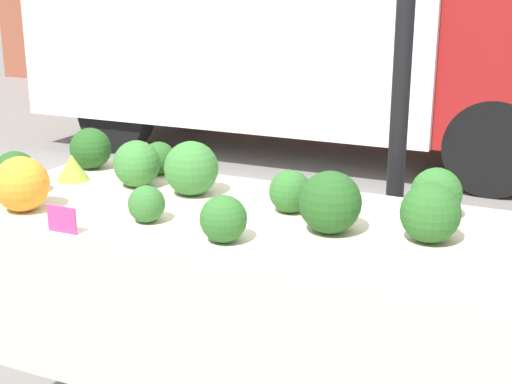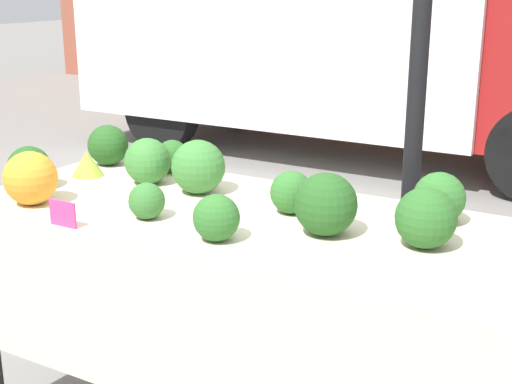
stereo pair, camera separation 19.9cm
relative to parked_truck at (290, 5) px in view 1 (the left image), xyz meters
name	(u,v)px [view 1 (the left image)]	position (x,y,z in m)	size (l,w,h in m)	color
tent_pole	(403,49)	(1.91, -3.56, -0.02)	(0.07, 0.07, 2.69)	black
parked_truck	(290,5)	(0.00, 0.00, 0.00)	(4.99, 1.84, 2.54)	white
market_table	(247,257)	(1.64, -4.37, -0.60)	(1.95, 0.79, 0.87)	beige
orange_cauliflower	(21,184)	(0.93, -4.57, -0.40)	(0.18, 0.18, 0.18)	orange
romanesco_head	(72,168)	(0.84, -4.21, -0.44)	(0.12, 0.12, 0.10)	#93B238
broccoli_head_0	(191,168)	(1.34, -4.18, -0.39)	(0.19, 0.19, 0.19)	#387533
broccoli_head_1	(330,202)	(1.90, -4.34, -0.40)	(0.19, 0.19, 0.19)	#23511E
broccoli_head_2	(436,193)	(2.16, -4.08, -0.41)	(0.16, 0.16, 0.16)	#2D6628
broccoli_head_3	(132,156)	(0.96, -4.00, -0.43)	(0.11, 0.11, 0.11)	#23511E
broccoli_head_4	(430,213)	(2.18, -4.30, -0.40)	(0.17, 0.17, 0.17)	#285B23
broccoli_head_5	(146,204)	(1.35, -4.49, -0.43)	(0.12, 0.12, 0.12)	#336B2D
broccoli_head_6	(15,173)	(0.78, -4.44, -0.41)	(0.16, 0.16, 0.16)	#23511E
broccoli_head_7	(137,164)	(1.11, -4.17, -0.40)	(0.17, 0.17, 0.17)	#387533
broccoli_head_8	(290,191)	(1.72, -4.22, -0.42)	(0.14, 0.14, 0.14)	#2D6628
broccoli_head_9	(159,158)	(1.09, -4.00, -0.43)	(0.13, 0.13, 0.13)	#285B23
broccoli_head_10	(223,219)	(1.65, -4.55, -0.42)	(0.14, 0.14, 0.14)	#2D6628
broccoli_head_11	(91,148)	(0.80, -4.04, -0.41)	(0.16, 0.16, 0.16)	#23511E
price_sign	(62,220)	(1.18, -4.68, -0.45)	(0.10, 0.01, 0.08)	#E53D84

